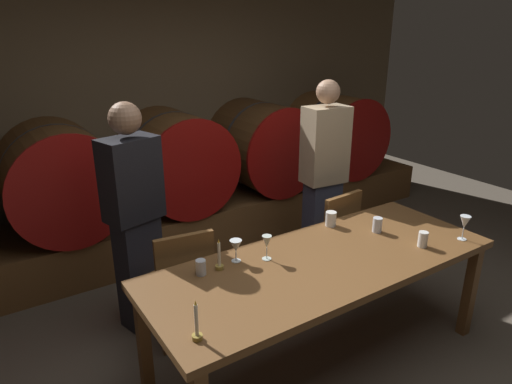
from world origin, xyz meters
name	(u,v)px	position (x,y,z in m)	size (l,w,h in m)	color
ground_plane	(313,364)	(0.00, 0.00, 0.00)	(9.10, 9.10, 0.00)	brown
back_wall	(150,112)	(0.00, 2.76, 1.30)	(7.00, 0.24, 2.60)	brown
barrel_shelf	(177,224)	(0.00, 2.21, 0.21)	(6.30, 0.90, 0.43)	brown
wine_barrel_left	(60,179)	(-1.06, 2.21, 0.90)	(0.97, 0.96, 0.97)	brown
wine_barrel_center	(175,160)	(0.02, 2.21, 0.90)	(0.97, 0.96, 0.97)	brown
wine_barrel_right	(262,146)	(1.06, 2.21, 0.90)	(0.97, 0.96, 0.97)	#513319
wine_barrel_far_right	(333,134)	(2.13, 2.21, 0.90)	(0.97, 0.96, 0.97)	brown
dining_table	(323,269)	(0.07, 0.03, 0.69)	(2.32, 0.89, 0.76)	brown
chair_left	(182,280)	(-0.61, 0.72, 0.49)	(0.45, 0.45, 0.88)	brown
chair_right	(332,235)	(0.76, 0.70, 0.49)	(0.43, 0.43, 0.88)	brown
guest_left	(135,218)	(-0.78, 1.09, 0.87)	(0.43, 0.33, 1.69)	black
guest_right	(324,176)	(0.94, 1.03, 0.89)	(0.40, 0.28, 1.74)	#33384C
candle_left	(197,329)	(-0.95, -0.23, 0.82)	(0.05, 0.05, 0.21)	olive
candle_right	(219,261)	(-0.54, 0.29, 0.82)	(0.05, 0.05, 0.20)	olive
wine_glass_left	(236,246)	(-0.41, 0.32, 0.86)	(0.08, 0.08, 0.14)	white
wine_glass_center	(267,243)	(-0.23, 0.23, 0.88)	(0.06, 0.06, 0.16)	silver
wine_glass_right	(465,223)	(1.06, -0.28, 0.89)	(0.07, 0.07, 0.17)	white
cup_far_left	(201,267)	(-0.66, 0.29, 0.81)	(0.06, 0.06, 0.09)	silver
cup_center_left	(331,219)	(0.46, 0.40, 0.82)	(0.08, 0.08, 0.11)	white
cup_center_right	(377,225)	(0.66, 0.14, 0.82)	(0.07, 0.07, 0.11)	silver
cup_far_right	(423,239)	(0.74, -0.19, 0.82)	(0.06, 0.06, 0.11)	white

